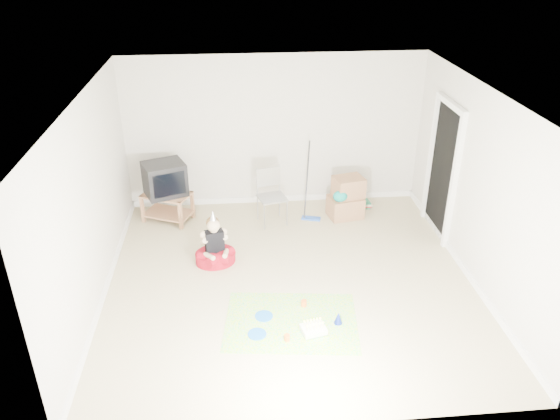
{
  "coord_description": "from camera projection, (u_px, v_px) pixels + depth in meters",
  "views": [
    {
      "loc": [
        -0.7,
        -6.23,
        4.34
      ],
      "look_at": [
        -0.1,
        0.4,
        0.9
      ],
      "focal_mm": 35.0,
      "sensor_mm": 36.0,
      "label": 1
    }
  ],
  "objects": [
    {
      "name": "folding_chair",
      "position": [
        272.0,
        198.0,
        8.84
      ],
      "size": [
        0.51,
        0.5,
        0.94
      ],
      "color": "#9B9CA1",
      "rests_on": "ground"
    },
    {
      "name": "party_mat",
      "position": [
        291.0,
        322.0,
        6.76
      ],
      "size": [
        1.75,
        1.36,
        0.01
      ],
      "primitive_type": "cube",
      "rotation": [
        0.0,
        0.0,
        -0.12
      ],
      "color": "#E8318E",
      "rests_on": "ground"
    },
    {
      "name": "cardboard_boxes",
      "position": [
        346.0,
        198.0,
        9.11
      ],
      "size": [
        0.63,
        0.54,
        0.69
      ],
      "color": "#9D6E4C",
      "rests_on": "ground"
    },
    {
      "name": "orange_cup_near",
      "position": [
        304.0,
        303.0,
        7.02
      ],
      "size": [
        0.08,
        0.08,
        0.08
      ],
      "primitive_type": "cylinder",
      "rotation": [
        0.0,
        0.0,
        0.2
      ],
      "color": "orange",
      "rests_on": "party_mat"
    },
    {
      "name": "ground",
      "position": [
        290.0,
        280.0,
        7.56
      ],
      "size": [
        5.0,
        5.0,
        0.0
      ],
      "primitive_type": "plane",
      "color": "#C5B58D",
      "rests_on": "ground"
    },
    {
      "name": "crt_tv",
      "position": [
        165.0,
        179.0,
        8.8
      ],
      "size": [
        0.78,
        0.72,
        0.54
      ],
      "primitive_type": "cube",
      "rotation": [
        0.0,
        0.0,
        0.38
      ],
      "color": "black",
      "rests_on": "tv_stand"
    },
    {
      "name": "blue_plate_near",
      "position": [
        264.0,
        316.0,
        6.85
      ],
      "size": [
        0.29,
        0.29,
        0.01
      ],
      "primitive_type": "cylinder",
      "rotation": [
        0.0,
        0.0,
        -0.33
      ],
      "color": "blue",
      "rests_on": "party_mat"
    },
    {
      "name": "blue_party_hat",
      "position": [
        338.0,
        318.0,
        6.7
      ],
      "size": [
        0.12,
        0.12,
        0.16
      ],
      "primitive_type": "cone",
      "rotation": [
        0.0,
        0.0,
        -0.08
      ],
      "color": "#182CAE",
      "rests_on": "party_mat"
    },
    {
      "name": "book_pile",
      "position": [
        365.0,
        203.0,
        9.56
      ],
      "size": [
        0.24,
        0.29,
        0.11
      ],
      "color": "#26734E",
      "rests_on": "ground"
    },
    {
      "name": "orange_cup_far",
      "position": [
        287.0,
        338.0,
        6.44
      ],
      "size": [
        0.07,
        0.07,
        0.08
      ],
      "primitive_type": "cylinder",
      "rotation": [
        0.0,
        0.0,
        0.07
      ],
      "color": "orange",
      "rests_on": "party_mat"
    },
    {
      "name": "blue_plate_far",
      "position": [
        257.0,
        334.0,
        6.54
      ],
      "size": [
        0.3,
        0.3,
        0.01
      ],
      "primitive_type": "cylinder",
      "rotation": [
        0.0,
        0.0,
        -0.49
      ],
      "color": "blue",
      "rests_on": "party_mat"
    },
    {
      "name": "floor_mop",
      "position": [
        311.0,
        205.0,
        9.03
      ],
      "size": [
        0.33,
        0.41,
        1.26
      ],
      "color": "blue",
      "rests_on": "ground"
    },
    {
      "name": "birthday_cake",
      "position": [
        313.0,
        330.0,
        6.57
      ],
      "size": [
        0.33,
        0.29,
        0.14
      ],
      "color": "white",
      "rests_on": "party_mat"
    },
    {
      "name": "doorway_recess",
      "position": [
        443.0,
        172.0,
        8.35
      ],
      "size": [
        0.02,
        0.9,
        2.05
      ],
      "primitive_type": "cube",
      "color": "black",
      "rests_on": "ground"
    },
    {
      "name": "tv_stand",
      "position": [
        167.0,
        205.0,
        9.01
      ],
      "size": [
        0.89,
        0.75,
        0.48
      ],
      "color": "#A36D4A",
      "rests_on": "ground"
    },
    {
      "name": "seated_woman",
      "position": [
        215.0,
        251.0,
        7.9
      ],
      "size": [
        0.71,
        0.71,
        0.84
      ],
      "color": "#A20E1E",
      "rests_on": "ground"
    }
  ]
}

